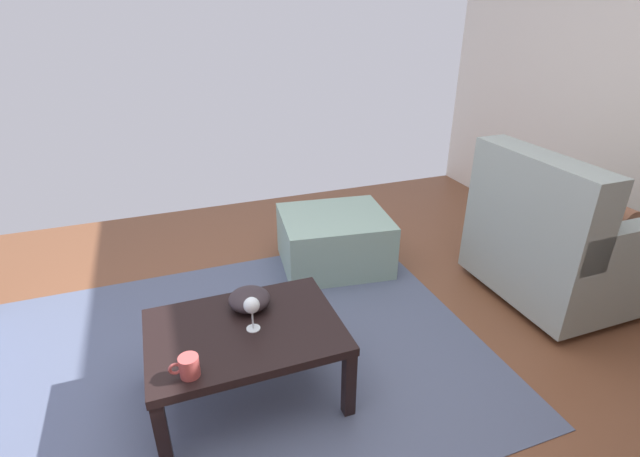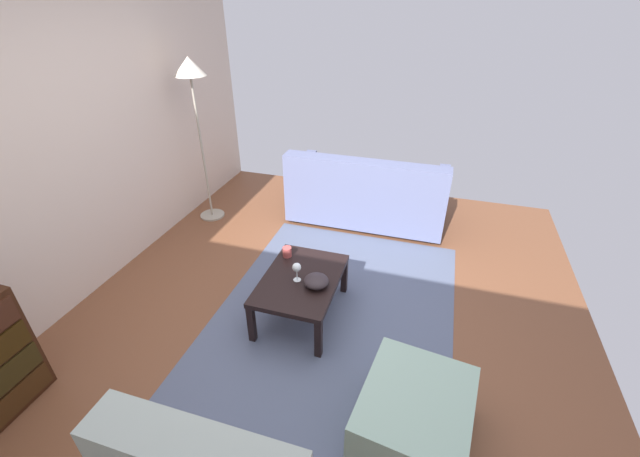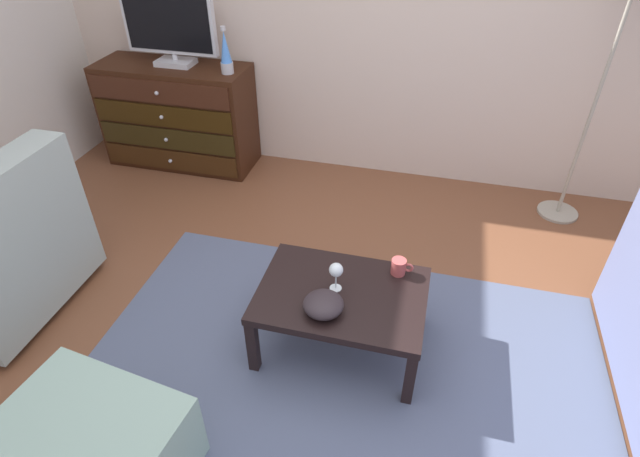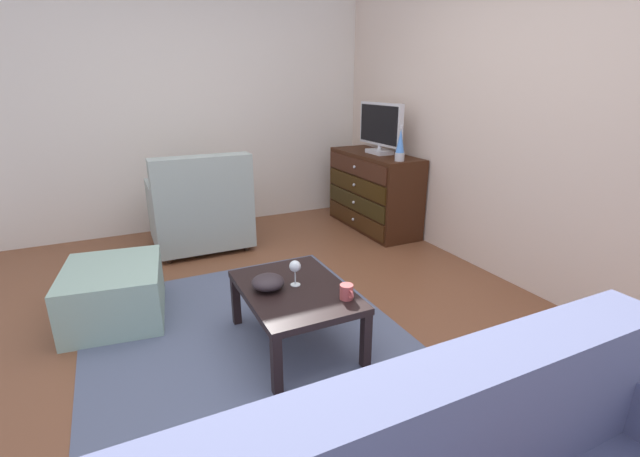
# 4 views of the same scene
# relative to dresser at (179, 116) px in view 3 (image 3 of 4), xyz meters

# --- Properties ---
(ground_plane) EXTENTS (5.54, 4.47, 0.05)m
(ground_plane) POSITION_rel_dresser_xyz_m (1.56, -1.69, -0.43)
(ground_plane) COLOR brown
(area_rug) EXTENTS (2.60, 1.90, 0.01)m
(area_rug) POSITION_rel_dresser_xyz_m (1.76, -1.89, -0.40)
(area_rug) COLOR slate
(area_rug) RESTS_ON ground_plane
(dresser) EXTENTS (1.19, 0.49, 0.82)m
(dresser) POSITION_rel_dresser_xyz_m (0.00, 0.00, 0.00)
(dresser) COLOR #351A0D
(dresser) RESTS_ON ground_plane
(tv) EXTENTS (0.71, 0.18, 0.51)m
(tv) POSITION_rel_dresser_xyz_m (0.04, 0.02, 0.68)
(tv) COLOR silver
(tv) RESTS_ON dresser
(lava_lamp) EXTENTS (0.09, 0.09, 0.33)m
(lava_lamp) POSITION_rel_dresser_xyz_m (0.49, -0.04, 0.55)
(lava_lamp) COLOR #B7B7BC
(lava_lamp) RESTS_ON dresser
(coffee_table) EXTENTS (0.83, 0.59, 0.37)m
(coffee_table) POSITION_rel_dresser_xyz_m (1.71, -1.63, -0.08)
(coffee_table) COLOR black
(coffee_table) RESTS_ON ground_plane
(wine_glass) EXTENTS (0.07, 0.07, 0.16)m
(wine_glass) POSITION_rel_dresser_xyz_m (1.67, -1.61, 0.08)
(wine_glass) COLOR silver
(wine_glass) RESTS_ON coffee_table
(mug) EXTENTS (0.11, 0.08, 0.08)m
(mug) POSITION_rel_dresser_xyz_m (1.96, -1.42, 0.01)
(mug) COLOR #B34A48
(mug) RESTS_ON coffee_table
(bowl_decorative) EXTENTS (0.19, 0.19, 0.09)m
(bowl_decorative) POSITION_rel_dresser_xyz_m (1.65, -1.77, 0.01)
(bowl_decorative) COLOR #2C2428
(bowl_decorative) RESTS_ON coffee_table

